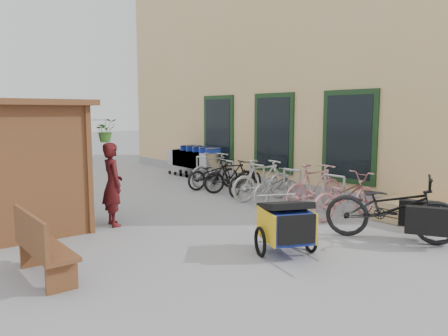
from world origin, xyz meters
TOP-DOWN VIEW (x-y plane):
  - ground at (0.00, 0.00)m, footprint 80.00×80.00m
  - building at (6.49, 4.50)m, footprint 6.07×13.00m
  - kiosk at (-3.28, 2.47)m, footprint 2.49×1.65m
  - bike_rack at (2.30, 2.40)m, footprint 0.05×5.35m
  - pallet_stack at (3.00, -1.40)m, footprint 1.00×1.20m
  - bench at (-3.67, 0.13)m, footprint 0.44×1.44m
  - shopping_carts at (3.00, 6.31)m, footprint 0.60×2.37m
  - child_trailer at (-0.40, -1.15)m, footprint 1.00×1.50m
  - cargo_bike at (1.54, -1.80)m, footprint 1.73×2.27m
  - person_kiosk at (-1.75, 2.11)m, footprint 0.46×0.63m
  - bike_0 at (2.21, -0.35)m, footprint 1.85×0.81m
  - bike_1 at (2.28, 0.51)m, footprint 1.78×0.60m
  - bike_2 at (2.19, 1.60)m, footprint 1.56×0.60m
  - bike_3 at (2.14, 2.03)m, footprint 1.78×0.77m
  - bike_4 at (2.34, 2.89)m, footprint 1.68×1.00m
  - bike_5 at (2.20, 3.35)m, footprint 1.57×0.89m
  - bike_6 at (2.20, 4.10)m, footprint 1.70×0.76m
  - bike_7 at (2.44, 4.41)m, footprint 1.71×0.58m

SIDE VIEW (x-z plane):
  - ground at x=0.00m, z-range 0.00..0.00m
  - pallet_stack at x=3.00m, z-range 0.01..0.41m
  - bike_2 at x=2.19m, z-range 0.00..0.81m
  - bike_4 at x=2.34m, z-range 0.00..0.83m
  - bike_6 at x=2.20m, z-range 0.00..0.87m
  - bike_5 at x=2.20m, z-range 0.00..0.91m
  - bench at x=-3.67m, z-range 0.01..0.92m
  - bike_0 at x=2.21m, z-range 0.00..0.95m
  - child_trailer at x=-0.40m, z-range 0.05..0.93m
  - bike_7 at x=2.44m, z-range 0.00..1.01m
  - bike_rack at x=2.30m, z-range 0.08..0.95m
  - bike_3 at x=2.14m, z-range 0.00..1.03m
  - bike_1 at x=2.28m, z-range 0.00..1.06m
  - cargo_bike at x=1.54m, z-range -0.01..1.14m
  - shopping_carts at x=3.00m, z-range 0.09..1.16m
  - person_kiosk at x=-1.75m, z-range 0.00..1.61m
  - kiosk at x=-3.28m, z-range 0.35..2.75m
  - building at x=6.49m, z-range -0.01..6.99m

